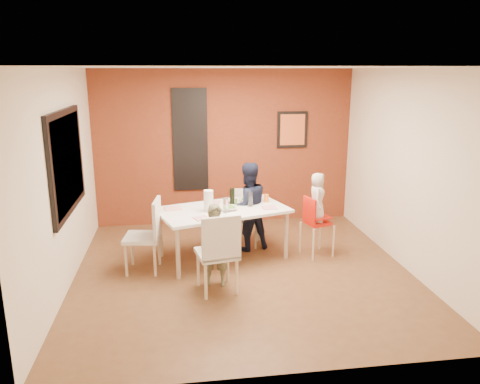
{
  "coord_description": "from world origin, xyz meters",
  "views": [
    {
      "loc": [
        -0.86,
        -5.84,
        2.67
      ],
      "look_at": [
        0.0,
        0.3,
        1.05
      ],
      "focal_mm": 35.0,
      "sensor_mm": 36.0,
      "label": 1
    }
  ],
  "objects": [
    {
      "name": "plate_far_left",
      "position": [
        -0.92,
        0.64,
        0.75
      ],
      "size": [
        0.27,
        0.27,
        0.01
      ],
      "primitive_type": "cube",
      "rotation": [
        0.0,
        0.0,
        0.15
      ],
      "color": "white",
      "rests_on": "dining_table"
    },
    {
      "name": "wall_right",
      "position": [
        2.25,
        0.0,
        1.35
      ],
      "size": [
        0.02,
        4.5,
        2.7
      ],
      "primitive_type": "cube",
      "color": "beige",
      "rests_on": "ground"
    },
    {
      "name": "chair_near",
      "position": [
        -0.38,
        -0.58,
        0.57
      ],
      "size": [
        0.55,
        0.55,
        1.02
      ],
      "rotation": [
        0.0,
        0.0,
        3.32
      ],
      "color": "beige",
      "rests_on": "ground"
    },
    {
      "name": "wine_bottle",
      "position": [
        -0.07,
        0.62,
        0.88
      ],
      "size": [
        0.07,
        0.07,
        0.27
      ],
      "primitive_type": "cylinder",
      "color": "black",
      "rests_on": "dining_table"
    },
    {
      "name": "plate_near_right",
      "position": [
        0.45,
        0.49,
        0.75
      ],
      "size": [
        0.2,
        0.2,
        0.01
      ],
      "primitive_type": "cube",
      "rotation": [
        0.0,
        0.0,
        0.03
      ],
      "color": "white",
      "rests_on": "dining_table"
    },
    {
      "name": "plate_near_left",
      "position": [
        -0.54,
        0.12,
        0.75
      ],
      "size": [
        0.26,
        0.26,
        0.01
      ],
      "primitive_type": "cube",
      "rotation": [
        0.0,
        0.0,
        0.38
      ],
      "color": "silver",
      "rests_on": "dining_table"
    },
    {
      "name": "condiment_red",
      "position": [
        -0.15,
        0.49,
        0.82
      ],
      "size": [
        0.04,
        0.04,
        0.14
      ],
      "primitive_type": "cylinder",
      "color": "red",
      "rests_on": "dining_table"
    },
    {
      "name": "art_print_canvas",
      "position": [
        1.2,
        2.19,
        1.65
      ],
      "size": [
        0.44,
        0.01,
        0.54
      ],
      "primitive_type": "cube",
      "color": "orange",
      "rests_on": "wall_back"
    },
    {
      "name": "sippy_cup",
      "position": [
        0.47,
        0.81,
        0.81
      ],
      "size": [
        0.07,
        0.07,
        0.12
      ],
      "primitive_type": "cylinder",
      "color": "orange",
      "rests_on": "dining_table"
    },
    {
      "name": "plate_far_mid",
      "position": [
        -0.33,
        0.87,
        0.75
      ],
      "size": [
        0.25,
        0.25,
        0.01
      ],
      "primitive_type": "cube",
      "rotation": [
        0.0,
        0.0,
        -0.27
      ],
      "color": "silver",
      "rests_on": "dining_table"
    },
    {
      "name": "picture_window_pane",
      "position": [
        -2.21,
        0.2,
        1.55
      ],
      "size": [
        0.02,
        1.55,
        1.15
      ],
      "primitive_type": "cube",
      "color": "black",
      "rests_on": "wall_left"
    },
    {
      "name": "picture_window_frame",
      "position": [
        -2.22,
        0.2,
        1.55
      ],
      "size": [
        0.05,
        1.7,
        1.3
      ],
      "primitive_type": "cube",
      "color": "black",
      "rests_on": "wall_left"
    },
    {
      "name": "brick_accent_wall",
      "position": [
        0.0,
        2.23,
        1.35
      ],
      "size": [
        4.5,
        0.02,
        2.7
      ],
      "primitive_type": "cube",
      "color": "maroon",
      "rests_on": "ground"
    },
    {
      "name": "wine_glass_b",
      "position": [
        0.19,
        0.61,
        0.86
      ],
      "size": [
        0.08,
        0.08,
        0.22
      ],
      "primitive_type": "cylinder",
      "color": "white",
      "rests_on": "dining_table"
    },
    {
      "name": "high_chair",
      "position": [
        1.13,
        0.45,
        0.54
      ],
      "size": [
        0.46,
        0.46,
        0.9
      ],
      "rotation": [
        0.0,
        0.0,
        1.86
      ],
      "color": "red",
      "rests_on": "ground"
    },
    {
      "name": "chair_far",
      "position": [
        0.21,
        1.09,
        0.48
      ],
      "size": [
        0.48,
        0.48,
        0.86
      ],
      "rotation": [
        0.0,
        0.0,
        -0.24
      ],
      "color": "silver",
      "rests_on": "ground"
    },
    {
      "name": "wine_glass_a",
      "position": [
        -0.2,
        0.34,
        0.86
      ],
      "size": [
        0.08,
        0.08,
        0.22
      ],
      "primitive_type": "cylinder",
      "color": "white",
      "rests_on": "dining_table"
    },
    {
      "name": "salad_bowl_b",
      "position": [
        0.18,
        0.86,
        0.78
      ],
      "size": [
        0.26,
        0.26,
        0.06
      ],
      "primitive_type": "imported",
      "rotation": [
        0.0,
        0.0,
        0.12
      ],
      "color": "white",
      "rests_on": "dining_table"
    },
    {
      "name": "child_near",
      "position": [
        -0.4,
        -0.33,
        0.53
      ],
      "size": [
        0.42,
        0.31,
        1.07
      ],
      "primitive_type": "imported",
      "rotation": [
        0.0,
        0.0,
        -0.16
      ],
      "color": "brown",
      "rests_on": "ground"
    },
    {
      "name": "toddler",
      "position": [
        1.15,
        0.46,
        0.89
      ],
      "size": [
        0.32,
        0.4,
        0.72
      ],
      "primitive_type": "imported",
      "rotation": [
        0.0,
        0.0,
        1.28
      ],
      "color": "beige",
      "rests_on": "high_chair"
    },
    {
      "name": "salad_bowl_a",
      "position": [
        -0.12,
        0.46,
        0.77
      ],
      "size": [
        0.23,
        0.23,
        0.05
      ],
      "primitive_type": "imported",
      "rotation": [
        0.0,
        0.0,
        0.1
      ],
      "color": "silver",
      "rests_on": "dining_table"
    },
    {
      "name": "ground",
      "position": [
        0.0,
        0.0,
        0.0
      ],
      "size": [
        4.5,
        4.5,
        0.0
      ],
      "primitive_type": "plane",
      "color": "brown",
      "rests_on": "ground"
    },
    {
      "name": "art_print_frame",
      "position": [
        1.2,
        2.21,
        1.65
      ],
      "size": [
        0.54,
        0.03,
        0.64
      ],
      "primitive_type": "cube",
      "color": "black",
      "rests_on": "wall_back"
    },
    {
      "name": "chair_left",
      "position": [
        -1.26,
        0.23,
        0.56
      ],
      "size": [
        0.52,
        0.52,
        1.01
      ],
      "rotation": [
        0.0,
        0.0,
        4.58
      ],
      "color": "beige",
      "rests_on": "ground"
    },
    {
      "name": "paper_towel_roll",
      "position": [
        -0.42,
        0.45,
        0.9
      ],
      "size": [
        0.13,
        0.13,
        0.3
      ],
      "primitive_type": "cylinder",
      "color": "white",
      "rests_on": "dining_table"
    },
    {
      "name": "glassblock_surround",
      "position": [
        -0.6,
        2.21,
        1.5
      ],
      "size": [
        0.6,
        0.03,
        1.76
      ],
      "primitive_type": "cube",
      "color": "black",
      "rests_on": "wall_back"
    },
    {
      "name": "condiment_brown",
      "position": [
        -0.16,
        0.63,
        0.82
      ],
      "size": [
        0.04,
        0.04,
        0.14
      ],
      "primitive_type": "cylinder",
      "color": "brown",
      "rests_on": "dining_table"
    },
    {
      "name": "wall_left",
      "position": [
        -2.25,
        0.0,
        1.35
      ],
      "size": [
        0.02,
        4.5,
        2.7
      ],
      "primitive_type": "cube",
      "color": "beige",
      "rests_on": "ground"
    },
    {
      "name": "dining_table",
      "position": [
        -0.22,
        0.55,
        0.68
      ],
      "size": [
        2.01,
        1.48,
        0.75
      ],
      "rotation": [
        0.0,
        0.0,
        0.3
      ],
      "color": "white",
      "rests_on": "ground"
    },
    {
      "name": "ceiling",
      "position": [
        0.0,
        0.0,
        2.7
      ],
      "size": [
        4.5,
        4.5,
        0.02
      ],
      "primitive_type": "cube",
      "color": "white",
      "rests_on": "wall_back"
    },
    {
      "name": "child_far",
      "position": [
        0.19,
        0.85,
        0.67
      ],
      "size": [
        0.77,
        0.67,
        1.35
      ],
      "primitive_type": "imported",
      "rotation": [
        0.0,
        0.0,
        3.42
      ],
      "color": "black",
      "rests_on": "ground"
    },
    {
      "name": "glassblock_strip",
      "position": [
        -0.6,
        2.21,
        1.5
      ],
      "size": [
        0.55,
        0.03,
        1.7
      ],
      "primitive_type": "cube",
      "color": "silver",
      "rests_on": "wall_back"
    },
    {
      "name": "wall_back",
      "position": [
        0.0,
        2.25,
        1.35
      ],
      "size": [
        4.5,
        0.02,
        2.7
      ],
      "primitive_type": "cube",
      "color": "beige",
      "rests_on": "ground"
    },
    {
      "name": "wall_front",
      "position": [
        0.0,
        -2.25,
        1.35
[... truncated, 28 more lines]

